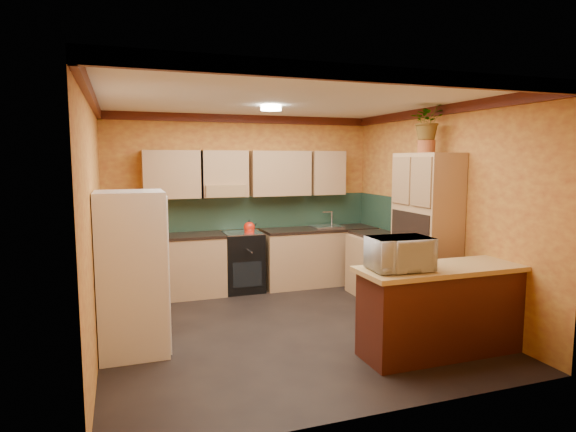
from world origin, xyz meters
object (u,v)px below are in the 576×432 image
at_px(fridge, 132,273).
at_px(microwave, 400,254).
at_px(stove, 242,262).
at_px(pantry, 426,235).
at_px(breakfast_bar, 445,312).
at_px(base_cabinets_back, 281,260).

distance_m(fridge, microwave, 2.74).
bearing_deg(fridge, stove, 49.71).
relative_size(stove, pantry, 0.43).
height_order(stove, fridge, fridge).
bearing_deg(breakfast_bar, fridge, 160.43).
height_order(pantry, breakfast_bar, pantry).
bearing_deg(breakfast_bar, microwave, 180.00).
height_order(stove, microwave, microwave).
xyz_separation_m(base_cabinets_back, pantry, (1.32, -1.92, 0.61)).
xyz_separation_m(stove, pantry, (1.95, -1.92, 0.59)).
xyz_separation_m(base_cabinets_back, fridge, (-2.28, -1.95, 0.41)).
distance_m(pantry, microwave, 1.57).
relative_size(breakfast_bar, microwave, 3.01).
distance_m(stove, microwave, 3.22).
bearing_deg(stove, pantry, -44.54).
relative_size(pantry, microwave, 3.51).
xyz_separation_m(stove, microwave, (0.85, -3.04, 0.64)).
relative_size(stove, fridge, 0.54).
bearing_deg(breakfast_bar, base_cabinets_back, 104.57).
distance_m(fridge, breakfast_bar, 3.28).
height_order(breakfast_bar, microwave, microwave).
distance_m(stove, breakfast_bar, 3.35).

